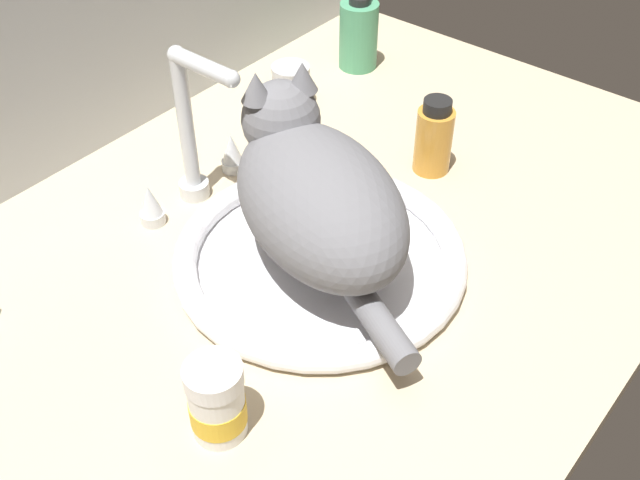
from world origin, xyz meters
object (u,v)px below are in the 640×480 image
Objects in this scene: faucet at (193,143)px; sink_basin at (320,257)px; pill_bottle at (217,402)px; soap_pump_bottle at (359,33)px; cat at (313,190)px; metal_jar at (291,86)px; amber_bottle at (434,138)px.

sink_basin is at bearing -90.00° from faucet.
pill_bottle is 74.89cm from soap_pump_bottle.
cat is 2.26× the size of soap_pump_bottle.
sink_basin is 22.24cm from faucet.
sink_basin is 49.98cm from soap_pump_bottle.
soap_pump_bottle reaches higher than metal_jar.
soap_pump_bottle is (42.27, 26.24, 4.74)cm from sink_basin.
cat reaches higher than sink_basin.
faucet is at bearing 48.95° from pill_bottle.
pill_bottle is at bearing -163.38° from sink_basin.
faucet is 1.98× the size of amber_bottle.
cat is at bearing 177.06° from amber_bottle.
faucet reaches higher than metal_jar.
cat is at bearing -87.54° from faucet.
faucet is at bearing -167.12° from metal_jar.
metal_jar is at bearing 46.14° from sink_basin.
sink_basin is 0.98× the size of cat.
sink_basin is 3.20× the size of amber_bottle.
pill_bottle is (-25.47, -9.03, -5.92)cm from cat.
pill_bottle reaches higher than metal_jar.
soap_pump_bottle reaches higher than pill_bottle.
cat reaches higher than soap_pump_bottle.
amber_bottle is 30.94cm from soap_pump_bottle.
faucet is 27.01cm from metal_jar.
pill_bottle is 0.58× the size of soap_pump_bottle.
sink_basin is 25.55cm from amber_bottle.
soap_pump_bottle is at bearing 7.15° from faucet.
soap_pump_bottle is (42.27, 5.30, -2.76)cm from faucet.
faucet is at bearing 140.89° from amber_bottle.
faucet is 37.78cm from pill_bottle.
cat is at bearing -149.34° from soap_pump_bottle.
pill_bottle is 50.49cm from amber_bottle.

